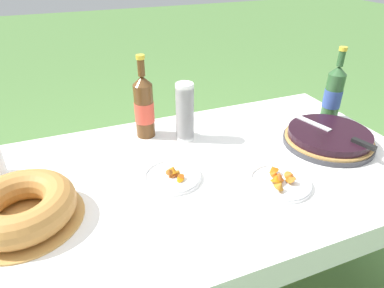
{
  "coord_description": "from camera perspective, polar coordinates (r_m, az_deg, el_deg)",
  "views": [
    {
      "loc": [
        -0.37,
        -0.92,
        1.37
      ],
      "look_at": [
        0.03,
        0.08,
        0.73
      ],
      "focal_mm": 32.0,
      "sensor_mm": 36.0,
      "label": 1
    }
  ],
  "objects": [
    {
      "name": "berry_tart",
      "position": [
        1.47,
        21.8,
        0.97
      ],
      "size": [
        0.35,
        0.35,
        0.06
      ],
      "color": "#38383D",
      "rests_on": "tablecloth"
    },
    {
      "name": "cider_bottle_green",
      "position": [
        1.66,
        22.5,
        7.81
      ],
      "size": [
        0.08,
        0.08,
        0.33
      ],
      "color": "#2D562D",
      "rests_on": "tablecloth"
    },
    {
      "name": "cup_stack",
      "position": [
        1.36,
        -1.2,
        5.32
      ],
      "size": [
        0.07,
        0.07,
        0.24
      ],
      "color": "white",
      "rests_on": "tablecloth"
    },
    {
      "name": "cider_bottle_amber",
      "position": [
        1.4,
        -7.99,
        6.16
      ],
      "size": [
        0.08,
        0.08,
        0.34
      ],
      "color": "brown",
      "rests_on": "tablecloth"
    },
    {
      "name": "garden_table",
      "position": [
        1.26,
        0.15,
        -7.04
      ],
      "size": [
        1.67,
        0.9,
        0.67
      ],
      "color": "brown",
      "rests_on": "ground_plane"
    },
    {
      "name": "snack_plate_near",
      "position": [
        1.18,
        14.48,
        -6.01
      ],
      "size": [
        0.21,
        0.21,
        0.05
      ],
      "color": "white",
      "rests_on": "tablecloth"
    },
    {
      "name": "snack_plate_left",
      "position": [
        1.18,
        -3.23,
        -5.32
      ],
      "size": [
        0.2,
        0.2,
        0.05
      ],
      "color": "white",
      "rests_on": "tablecloth"
    },
    {
      "name": "bundt_cake",
      "position": [
        1.1,
        -26.57,
        -9.38
      ],
      "size": [
        0.34,
        0.34,
        0.1
      ],
      "color": "tan",
      "rests_on": "tablecloth"
    },
    {
      "name": "serving_knife",
      "position": [
        1.44,
        23.0,
        1.72
      ],
      "size": [
        0.12,
        0.37,
        0.01
      ],
      "rotation": [
        0.0,
        0.0,
        1.82
      ],
      "color": "silver",
      "rests_on": "berry_tart"
    },
    {
      "name": "tablecloth",
      "position": [
        1.23,
        0.16,
        -5.17
      ],
      "size": [
        1.68,
        0.91,
        0.1
      ],
      "color": "white",
      "rests_on": "garden_table"
    }
  ]
}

